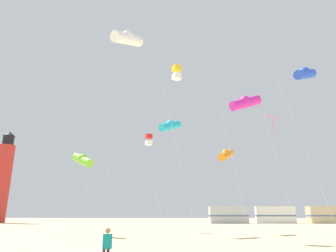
% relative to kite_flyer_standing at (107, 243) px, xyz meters
% --- Properties ---
extents(kite_flyer_standing, '(0.46, 0.56, 1.16)m').
position_rel_kite_flyer_standing_xyz_m(kite_flyer_standing, '(0.00, 0.00, 0.00)').
color(kite_flyer_standing, '#147F84').
rests_on(kite_flyer_standing, ground).
extents(kite_tube_white, '(3.22, 3.56, 12.83)m').
position_rel_kite_flyer_standing_xyz_m(kite_tube_white, '(-0.52, 4.24, 11.51)').
color(kite_tube_white, silver).
rests_on(kite_tube_white, ground).
extents(kite_diamond_rainbow, '(1.58, 1.44, 9.10)m').
position_rel_kite_flyer_standing_xyz_m(kite_diamond_rainbow, '(9.70, 10.94, 7.93)').
color(kite_diamond_rainbow, silver).
rests_on(kite_diamond_rainbow, ground).
extents(kite_tube_lime, '(2.97, 2.85, 6.66)m').
position_rel_kite_flyer_standing_xyz_m(kite_tube_lime, '(-5.67, 12.22, 5.35)').
color(kite_tube_lime, silver).
rests_on(kite_tube_lime, ground).
extents(kite_box_gold, '(2.74, 1.82, 13.13)m').
position_rel_kite_flyer_standing_xyz_m(kite_box_gold, '(2.30, 10.09, 11.91)').
color(kite_box_gold, silver).
rests_on(kite_box_gold, ground).
extents(kite_tube_blue, '(3.27, 3.24, 12.27)m').
position_rel_kite_flyer_standing_xyz_m(kite_tube_blue, '(11.80, 8.94, 10.96)').
color(kite_tube_blue, silver).
rests_on(kite_tube_blue, ground).
extents(kite_tube_magenta, '(2.98, 2.54, 10.05)m').
position_rel_kite_flyer_standing_xyz_m(kite_tube_magenta, '(7.27, 8.72, 8.74)').
color(kite_tube_magenta, silver).
rests_on(kite_tube_magenta, ground).
extents(kite_box_scarlet, '(2.56, 2.31, 9.63)m').
position_rel_kite_flyer_standing_xyz_m(kite_box_scarlet, '(-1.01, 18.36, 8.42)').
color(kite_box_scarlet, silver).
rests_on(kite_box_scarlet, ground).
extents(kite_tube_cyan, '(2.73, 2.91, 9.92)m').
position_rel_kite_flyer_standing_xyz_m(kite_tube_cyan, '(1.51, 13.83, 8.61)').
color(kite_tube_cyan, silver).
rests_on(kite_tube_cyan, ground).
extents(kite_tube_orange, '(3.25, 3.61, 7.66)m').
position_rel_kite_flyer_standing_xyz_m(kite_tube_orange, '(6.59, 16.19, 6.34)').
color(kite_tube_orange, silver).
rests_on(kite_tube_orange, ground).
extents(lighthouse_distant, '(2.80, 2.80, 16.80)m').
position_rel_kite_flyer_standing_xyz_m(lighthouse_distant, '(-31.10, 41.47, 7.22)').
color(lighthouse_distant, red).
rests_on(lighthouse_distant, ground).
extents(rv_van_silver, '(6.60, 2.84, 2.80)m').
position_rel_kite_flyer_standing_xyz_m(rv_van_silver, '(9.57, 42.01, 0.78)').
color(rv_van_silver, '#B7BABF').
rests_on(rv_van_silver, ground).
extents(rv_van_white, '(6.60, 2.81, 2.80)m').
position_rel_kite_flyer_standing_xyz_m(rv_van_white, '(17.63, 43.11, 0.78)').
color(rv_van_white, white).
rests_on(rv_van_white, ground).
extents(rv_van_tan, '(6.54, 2.62, 2.80)m').
position_rel_kite_flyer_standing_xyz_m(rv_van_tan, '(26.32, 43.08, 0.78)').
color(rv_van_tan, '#C6B28C').
rests_on(rv_van_tan, ground).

